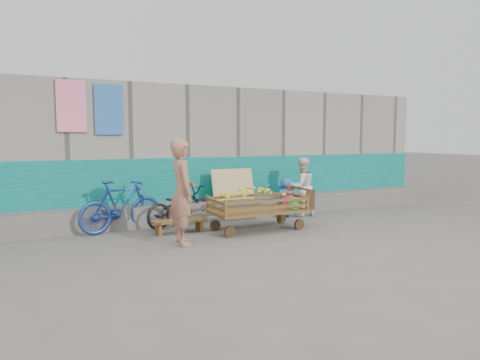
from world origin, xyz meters
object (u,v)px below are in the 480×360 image
bicycle_dark (180,206)px  bicycle_blue (121,206)px  vendor_man (182,192)px  woman (302,187)px  child (285,198)px  banana_cart (256,201)px  bench (179,223)px

bicycle_dark → bicycle_blue: size_ratio=0.94×
vendor_man → bicycle_blue: (-0.75, 1.49, -0.40)m
bicycle_dark → bicycle_blue: bicycle_blue is taller
woman → child: (-0.37, 0.12, -0.24)m
child → bicycle_dark: bearing=-3.6°
vendor_man → banana_cart: bearing=-71.0°
bench → woman: woman is taller
bench → bicycle_dark: bicycle_dark is taller
bicycle_dark → bicycle_blue: (-1.19, 0.00, 0.09)m
bench → bicycle_blue: (-0.98, 0.62, 0.32)m
bicycle_dark → child: bearing=-109.7°
vendor_man → child: size_ratio=2.02×
bicycle_dark → banana_cart: bearing=-148.4°
woman → bench: bearing=9.0°
vendor_man → bench: bearing=-10.2°
bicycle_dark → vendor_man: bearing=145.4°
woman → bicycle_blue: size_ratio=0.82×
woman → bicycle_dark: 2.94m
child → bicycle_blue: bearing=-3.1°
vendor_man → woman: bearing=-64.5°
vendor_man → bicycle_dark: bearing=-12.1°
woman → bicycle_blue: woman is taller
bench → vendor_man: (-0.23, -0.87, 0.72)m
bench → bicycle_blue: bearing=147.7°
child → woman: bearing=159.7°
child → bicycle_dark: 2.55m
woman → bicycle_dark: woman is taller
banana_cart → bench: bearing=163.4°
child → vendor_man: bearing=23.4°
bicycle_dark → bicycle_blue: bearing=71.9°
bicycle_blue → banana_cart: bearing=-126.3°
child → bicycle_blue: 3.74m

